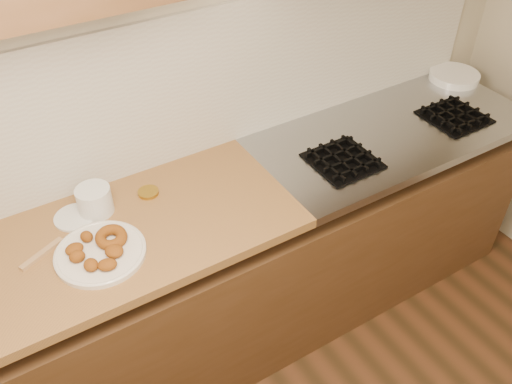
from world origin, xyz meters
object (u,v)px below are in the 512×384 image
plate_stack (454,76)px  ring_donut (111,237)px  donut_plate (101,253)px  plastic_tub (95,200)px

plate_stack → ring_donut: bearing=-173.2°
donut_plate → ring_donut: size_ratio=2.80×
ring_donut → plastic_tub: size_ratio=0.87×
ring_donut → plate_stack: 1.91m
donut_plate → plate_stack: size_ratio=1.22×
ring_donut → donut_plate: bearing=-153.5°
donut_plate → plastic_tub: 0.23m
plastic_tub → plate_stack: (1.89, 0.03, -0.03)m
donut_plate → plastic_tub: (0.06, 0.22, 0.04)m
plastic_tub → plate_stack: plastic_tub is taller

